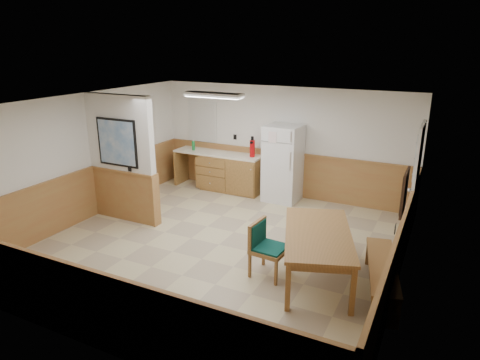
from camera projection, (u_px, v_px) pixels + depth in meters
The scene contains 20 objects.
ground at pixel (219, 245), 7.58m from camera, with size 6.00×6.00×0.00m, color tan.
ceiling at pixel (217, 103), 6.80m from camera, with size 6.00×6.00×0.02m, color silver.
back_wall at pixel (282, 142), 9.75m from camera, with size 6.00×0.02×2.50m, color white.
right_wall at pixel (407, 207), 5.92m from camera, with size 0.02×6.00×2.50m, color white.
left_wall at pixel (86, 157), 8.46m from camera, with size 0.02×6.00×2.50m, color white.
wainscot_back at pixel (281, 173), 9.96m from camera, with size 6.00×0.04×1.00m, color #A07940.
wainscot_right at pixel (399, 255), 6.16m from camera, with size 0.04×6.00×1.00m, color #A07940.
wainscot_left at pixel (91, 193), 8.68m from camera, with size 0.04×6.00×1.00m, color #A07940.
partition_wall at pixel (122, 160), 8.31m from camera, with size 1.50×0.20×2.50m.
kitchen_counter at pixel (229, 172), 10.23m from camera, with size 2.20×0.61×1.00m.
exterior_door at pixel (415, 182), 7.62m from camera, with size 0.07×1.02×2.15m.
kitchen_window at pixel (202, 122), 10.52m from camera, with size 0.80×0.04×1.00m.
wall_painting at pixel (404, 192), 5.59m from camera, with size 0.04×0.50×0.60m.
fluorescent_fixture at pixel (214, 95), 8.27m from camera, with size 1.20×0.30×0.09m.
refrigerator at pixel (283, 163), 9.48m from camera, with size 0.77×0.73×1.71m.
dining_table at pixel (318, 238), 6.32m from camera, with size 1.54×2.12×0.75m.
dining_bench at pixel (382, 271), 6.03m from camera, with size 0.74×1.76×0.45m.
dining_chair at pixel (264, 244), 6.50m from camera, with size 0.74×0.54×0.85m.
fire_extinguisher at pixel (252, 148), 9.79m from camera, with size 0.12×0.12×0.48m.
soap_bottle at pixel (193, 146), 10.42m from camera, with size 0.07×0.07×0.23m, color #178037.
Camera 1 is at (3.38, -5.97, 3.43)m, focal length 32.00 mm.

